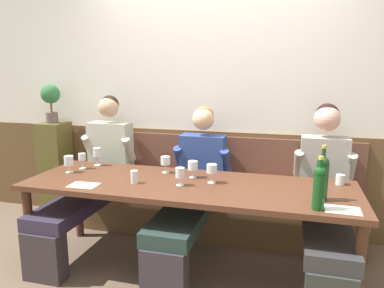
% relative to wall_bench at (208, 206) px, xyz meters
% --- Properties ---
extents(ground_plane, '(6.80, 6.80, 0.02)m').
position_rel_wall_bench_xyz_m(ground_plane, '(0.00, -0.83, -0.29)').
color(ground_plane, brown).
rests_on(ground_plane, ground).
extents(room_wall_back, '(6.80, 0.08, 2.80)m').
position_rel_wall_bench_xyz_m(room_wall_back, '(0.00, 0.26, 1.12)').
color(room_wall_back, silver).
rests_on(room_wall_back, ground).
extents(wood_wainscot_panel, '(6.80, 0.03, 0.98)m').
position_rel_wall_bench_xyz_m(wood_wainscot_panel, '(0.00, 0.21, 0.21)').
color(wood_wainscot_panel, brown).
rests_on(wood_wainscot_panel, ground).
extents(wall_bench, '(2.80, 0.42, 0.94)m').
position_rel_wall_bench_xyz_m(wall_bench, '(0.00, 0.00, 0.00)').
color(wall_bench, brown).
rests_on(wall_bench, ground).
extents(dining_table, '(2.50, 0.82, 0.73)m').
position_rel_wall_bench_xyz_m(dining_table, '(0.00, -0.71, 0.37)').
color(dining_table, '#522D1D').
rests_on(dining_table, ground).
extents(person_right_seat, '(0.52, 1.28, 1.33)m').
position_rel_wall_bench_xyz_m(person_right_seat, '(-1.00, -0.37, 0.35)').
color(person_right_seat, '#332B2E').
rests_on(person_right_seat, ground).
extents(person_left_seat, '(0.52, 1.28, 1.25)m').
position_rel_wall_bench_xyz_m(person_left_seat, '(-0.05, -0.39, 0.32)').
color(person_left_seat, '#342D35').
rests_on(person_left_seat, ground).
extents(person_center_right_seat, '(0.50, 1.28, 1.30)m').
position_rel_wall_bench_xyz_m(person_center_right_seat, '(1.02, -0.36, 0.35)').
color(person_center_right_seat, '#2F3330').
rests_on(person_center_right_seat, ground).
extents(wine_bottle_clear_water, '(0.08, 0.08, 0.37)m').
position_rel_wall_bench_xyz_m(wine_bottle_clear_water, '(0.95, -0.83, 0.61)').
color(wine_bottle_clear_water, '#1A3F1F').
rests_on(wine_bottle_clear_water, dining_table).
extents(wine_bottle_green_tall, '(0.07, 0.07, 0.33)m').
position_rel_wall_bench_xyz_m(wine_bottle_green_tall, '(0.92, -1.01, 0.59)').
color(wine_bottle_green_tall, '#134318').
rests_on(wine_bottle_green_tall, dining_table).
extents(wine_glass_left_end, '(0.06, 0.06, 0.14)m').
position_rel_wall_bench_xyz_m(wine_glass_left_end, '(-1.00, -0.54, 0.54)').
color(wine_glass_left_end, silver).
rests_on(wine_glass_left_end, dining_table).
extents(wine_glass_by_bottle, '(0.07, 0.07, 0.16)m').
position_rel_wall_bench_xyz_m(wine_glass_by_bottle, '(-0.93, -0.41, 0.56)').
color(wine_glass_by_bottle, silver).
rests_on(wine_glass_by_bottle, dining_table).
extents(wine_glass_right_end, '(0.08, 0.08, 0.14)m').
position_rel_wall_bench_xyz_m(wine_glass_right_end, '(-0.26, -0.47, 0.54)').
color(wine_glass_right_end, silver).
rests_on(wine_glass_right_end, dining_table).
extents(wine_glass_center_rear, '(0.08, 0.08, 0.15)m').
position_rel_wall_bench_xyz_m(wine_glass_center_rear, '(0.18, -0.65, 0.55)').
color(wine_glass_center_rear, silver).
rests_on(wine_glass_center_rear, dining_table).
extents(wine_glass_mid_left, '(0.07, 0.07, 0.14)m').
position_rel_wall_bench_xyz_m(wine_glass_mid_left, '(-0.04, -0.77, 0.53)').
color(wine_glass_mid_left, silver).
rests_on(wine_glass_mid_left, dining_table).
extents(wine_glass_near_bucket, '(0.08, 0.08, 0.14)m').
position_rel_wall_bench_xyz_m(wine_glass_near_bucket, '(-1.04, -0.68, 0.54)').
color(wine_glass_near_bucket, silver).
rests_on(wine_glass_near_bucket, dining_table).
extents(wine_glass_center_front, '(0.08, 0.08, 0.14)m').
position_rel_wall_bench_xyz_m(wine_glass_center_front, '(0.00, -0.55, 0.54)').
color(wine_glass_center_front, silver).
rests_on(wine_glass_center_front, dining_table).
extents(water_tumbler_center, '(0.06, 0.06, 0.10)m').
position_rel_wall_bench_xyz_m(water_tumbler_center, '(-0.39, -0.81, 0.49)').
color(water_tumbler_center, silver).
rests_on(water_tumbler_center, dining_table).
extents(water_tumbler_left, '(0.07, 0.07, 0.08)m').
position_rel_wall_bench_xyz_m(water_tumbler_left, '(1.11, -0.43, 0.48)').
color(water_tumbler_left, silver).
rests_on(water_tumbler_left, dining_table).
extents(tasting_sheet_left_guest, '(0.22, 0.16, 0.00)m').
position_rel_wall_bench_xyz_m(tasting_sheet_left_guest, '(-0.73, -0.97, 0.45)').
color(tasting_sheet_left_guest, white).
rests_on(tasting_sheet_left_guest, dining_table).
extents(tasting_sheet_right_guest, '(0.21, 0.16, 0.00)m').
position_rel_wall_bench_xyz_m(tasting_sheet_right_guest, '(1.07, -0.98, 0.45)').
color(tasting_sheet_right_guest, white).
rests_on(tasting_sheet_right_guest, dining_table).
extents(corner_pedestal, '(0.28, 0.28, 1.03)m').
position_rel_wall_bench_xyz_m(corner_pedestal, '(-1.70, 0.03, 0.23)').
color(corner_pedestal, brown).
rests_on(corner_pedestal, ground).
extents(potted_plant, '(0.20, 0.20, 0.40)m').
position_rel_wall_bench_xyz_m(potted_plant, '(-1.70, 0.03, 1.00)').
color(potted_plant, '#60504B').
rests_on(potted_plant, corner_pedestal).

